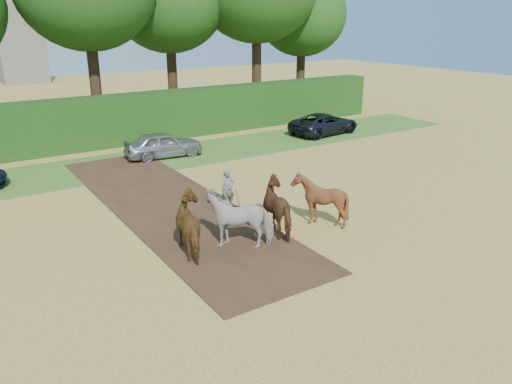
% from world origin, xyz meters
% --- Properties ---
extents(ground, '(120.00, 120.00, 0.00)m').
position_xyz_m(ground, '(0.00, 0.00, 0.00)').
color(ground, gold).
rests_on(ground, ground).
extents(earth_strip, '(4.50, 17.00, 0.05)m').
position_xyz_m(earth_strip, '(1.50, 7.00, 0.03)').
color(earth_strip, '#472D1C').
rests_on(earth_strip, ground).
extents(grass_verge, '(50.00, 5.00, 0.03)m').
position_xyz_m(grass_verge, '(0.00, 14.00, 0.01)').
color(grass_verge, '#38601E').
rests_on(grass_verge, ground).
extents(hedgerow, '(46.00, 1.60, 3.00)m').
position_xyz_m(hedgerow, '(0.00, 18.50, 1.50)').
color(hedgerow, '#14380F').
rests_on(hedgerow, ground).
extents(plough_team, '(6.65, 4.63, 1.96)m').
position_xyz_m(plough_team, '(2.94, 2.36, 0.97)').
color(plough_team, brown).
rests_on(plough_team, ground).
extents(parked_cars, '(36.73, 2.97, 1.45)m').
position_xyz_m(parked_cars, '(0.09, 14.09, 0.69)').
color(parked_cars, '#A5A6AC').
rests_on(parked_cars, ground).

